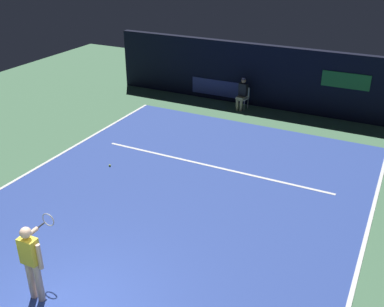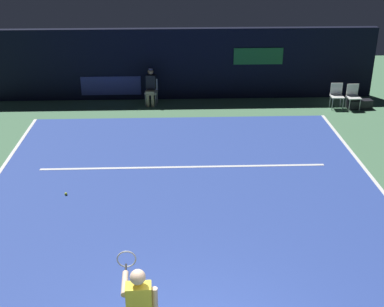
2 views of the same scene
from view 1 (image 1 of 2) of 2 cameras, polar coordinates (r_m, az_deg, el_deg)
ground_plane at (r=12.57m, az=-1.45°, el=-5.66°), size 29.12×29.12×0.00m
court_surface at (r=12.57m, az=-1.45°, el=-5.63°), size 9.84×11.97×0.01m
line_sideline_left at (r=11.49m, az=20.95°, el=-10.97°), size 0.10×11.97×0.01m
line_sideline_right at (r=15.20m, az=-17.89°, el=-1.00°), size 0.10×11.97×0.01m
line_service at (r=14.20m, az=2.52°, el=-1.62°), size 7.67×0.10×0.01m
back_wall at (r=19.05m, az=10.26°, el=9.48°), size 14.43×0.33×2.60m
tennis_player at (r=9.41m, az=-19.68°, el=-12.46°), size 0.64×0.93×1.73m
line_judge_on_chair at (r=18.85m, az=6.42°, el=7.61°), size 0.48×0.56×1.32m
tennis_ball at (r=14.40m, az=-10.40°, el=-1.50°), size 0.07×0.07×0.07m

